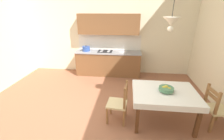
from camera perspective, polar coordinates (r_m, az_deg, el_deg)
The scene contains 8 objects.
ground_plane at distance 3.73m, azimuth -7.44°, elevation -18.33°, with size 6.68×6.46×0.10m, color #935B42.
wall_back at distance 5.80m, azimuth -1.31°, elevation 19.23°, with size 6.68×0.12×4.15m, color beige.
kitchen_cabinetry at distance 5.66m, azimuth -1.38°, elevation 6.62°, with size 2.39×0.63×2.20m.
dining_table at distance 3.45m, azimuth 18.97°, elevation -9.39°, with size 1.33×1.03×0.75m.
dining_chair_window_side at distance 3.87m, azimuth 34.32°, elevation -11.90°, with size 0.46×0.46×0.93m.
dining_chair_tv_side at distance 3.39m, azimuth 2.59°, elevation -12.35°, with size 0.46×0.46×0.93m.
fruit_bowl at distance 3.36m, azimuth 19.62°, elevation -6.67°, with size 0.30×0.30×0.12m.
pendant_lamp at distance 3.13m, azimuth 21.36°, elevation 16.52°, with size 0.32×0.32×0.80m.
Camera 1 is at (0.77, -2.75, 2.35)m, focal length 24.42 mm.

